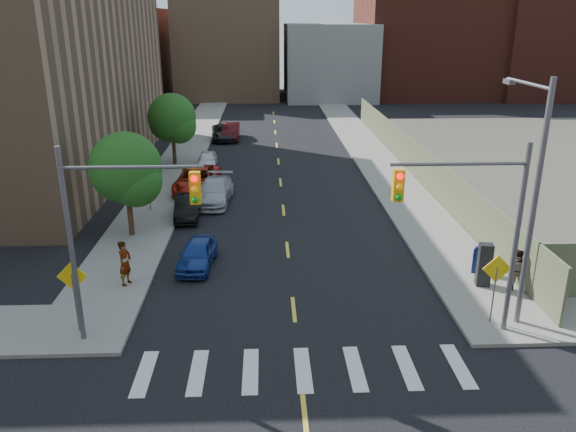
{
  "coord_description": "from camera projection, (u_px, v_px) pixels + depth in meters",
  "views": [
    {
      "loc": [
        -1.03,
        -11.44,
        10.77
      ],
      "look_at": [
        -0.0,
        13.31,
        2.0
      ],
      "focal_mm": 35.0,
      "sensor_mm": 36.0,
      "label": 1
    }
  ],
  "objects": [
    {
      "name": "bg_bldg_midwest",
      "position": [
        229.0,
        42.0,
        79.49
      ],
      "size": [
        14.0,
        16.0,
        15.0
      ],
      "primitive_type": "cube",
      "color": "#8C6B4C",
      "rests_on": "ground"
    },
    {
      "name": "parked_car_blue",
      "position": [
        197.0,
        254.0,
        25.54
      ],
      "size": [
        1.78,
        3.77,
        1.24
      ],
      "primitive_type": "imported",
      "rotation": [
        0.0,
        0.0,
        -0.09
      ],
      "color": "navy",
      "rests_on": "ground"
    },
    {
      "name": "sidewalk_nw",
      "position": [
        194.0,
        137.0,
        53.17
      ],
      "size": [
        3.5,
        73.0,
        0.15
      ],
      "primitive_type": "cube",
      "color": "gray",
      "rests_on": "ground"
    },
    {
      "name": "sidewalk_ne",
      "position": [
        357.0,
        136.0,
        53.77
      ],
      "size": [
        3.5,
        73.0,
        0.15
      ],
      "primitive_type": "cube",
      "color": "gray",
      "rests_on": "ground"
    },
    {
      "name": "mailbox",
      "position": [
        479.0,
        259.0,
        24.63
      ],
      "size": [
        0.61,
        0.54,
        1.24
      ],
      "rotation": [
        0.0,
        0.0,
        -0.37
      ],
      "color": "#0E1B54",
      "rests_on": "sidewalk_ne"
    },
    {
      "name": "pedestrian_east",
      "position": [
        516.0,
        269.0,
        23.0
      ],
      "size": [
        1.04,
        0.93,
        1.75
      ],
      "primitive_type": "imported",
      "rotation": [
        0.0,
        0.0,
        2.76
      ],
      "color": "gray",
      "rests_on": "sidewalk_ne"
    },
    {
      "name": "warn_sign_ne",
      "position": [
        496.0,
        277.0,
        20.15
      ],
      "size": [
        1.06,
        0.06,
        2.83
      ],
      "color": "#59595E",
      "rests_on": "ground"
    },
    {
      "name": "payphone",
      "position": [
        484.0,
        265.0,
        23.32
      ],
      "size": [
        0.61,
        0.53,
        1.85
      ],
      "primitive_type": "cube",
      "rotation": [
        0.0,
        0.0,
        -0.15
      ],
      "color": "black",
      "rests_on": "sidewalk_ne"
    },
    {
      "name": "parked_car_grey",
      "position": [
        225.0,
        132.0,
        52.33
      ],
      "size": [
        2.79,
        5.27,
        1.41
      ],
      "primitive_type": "imported",
      "rotation": [
        0.0,
        0.0,
        0.09
      ],
      "color": "black",
      "rests_on": "ground"
    },
    {
      "name": "warn_sign_nw",
      "position": [
        73.0,
        284.0,
        19.56
      ],
      "size": [
        1.06,
        0.06,
        2.83
      ],
      "color": "#59595E",
      "rests_on": "ground"
    },
    {
      "name": "parked_car_white",
      "position": [
        207.0,
        160.0,
        42.58
      ],
      "size": [
        1.56,
        3.62,
        1.22
      ],
      "primitive_type": "imported",
      "rotation": [
        0.0,
        0.0,
        0.03
      ],
      "color": "white",
      "rests_on": "ground"
    },
    {
      "name": "parked_car_black",
      "position": [
        187.0,
        207.0,
        31.84
      ],
      "size": [
        1.65,
        3.94,
        1.27
      ],
      "primitive_type": "imported",
      "rotation": [
        0.0,
        0.0,
        0.08
      ],
      "color": "black",
      "rests_on": "ground"
    },
    {
      "name": "parked_car_red",
      "position": [
        197.0,
        180.0,
        36.62
      ],
      "size": [
        2.85,
        5.78,
        1.58
      ],
      "primitive_type": "imported",
      "rotation": [
        0.0,
        0.0,
        -0.04
      ],
      "color": "#A42010",
      "rests_on": "ground"
    },
    {
      "name": "streetlight_ne",
      "position": [
        531.0,
        187.0,
        19.48
      ],
      "size": [
        0.25,
        3.7,
        9.0
      ],
      "color": "#59595E",
      "rests_on": "ground"
    },
    {
      "name": "warn_sign_midwest",
      "position": [
        148.0,
        179.0,
        32.28
      ],
      "size": [
        1.06,
        0.06,
        2.83
      ],
      "color": "#59595E",
      "rests_on": "ground"
    },
    {
      "name": "bg_bldg_center",
      "position": [
        328.0,
        61.0,
        78.98
      ],
      "size": [
        12.0,
        16.0,
        10.0
      ],
      "primitive_type": "cube",
      "color": "gray",
      "rests_on": "ground"
    },
    {
      "name": "fence_north",
      "position": [
        412.0,
        157.0,
        40.74
      ],
      "size": [
        0.12,
        44.0,
        2.5
      ],
      "primitive_type": "cube",
      "color": "#676F4E",
      "rests_on": "ground"
    },
    {
      "name": "parked_car_maroon",
      "position": [
        231.0,
        131.0,
        52.4
      ],
      "size": [
        1.62,
        4.52,
        1.48
      ],
      "primitive_type": "imported",
      "rotation": [
        0.0,
        0.0,
        0.01
      ],
      "color": "#3B0B10",
      "rests_on": "ground"
    },
    {
      "name": "bg_bldg_fareast",
      "position": [
        541.0,
        31.0,
        78.81
      ],
      "size": [
        14.0,
        16.0,
        18.0
      ],
      "primitive_type": "cube",
      "color": "#592319",
      "rests_on": "ground"
    },
    {
      "name": "bg_bldg_east",
      "position": [
        424.0,
        38.0,
        80.41
      ],
      "size": [
        18.0,
        18.0,
        16.0
      ],
      "primitive_type": "cube",
      "color": "#592319",
      "rests_on": "ground"
    },
    {
      "name": "tree_west_far",
      "position": [
        172.0,
        120.0,
        42.18
      ],
      "size": [
        3.66,
        3.64,
        5.52
      ],
      "color": "#332114",
      "rests_on": "ground"
    },
    {
      "name": "signal_nw",
      "position": [
        115.0,
        220.0,
        18.32
      ],
      "size": [
        4.59,
        0.3,
        7.0
      ],
      "color": "#59595E",
      "rests_on": "ground"
    },
    {
      "name": "tree_west_near",
      "position": [
        126.0,
        172.0,
        28.05
      ],
      "size": [
        3.66,
        3.64,
        5.52
      ],
      "color": "#332114",
      "rests_on": "ground"
    },
    {
      "name": "parked_car_silver",
      "position": [
        214.0,
        191.0,
        34.4
      ],
      "size": [
        2.42,
        5.11,
        1.44
      ],
      "primitive_type": "imported",
      "rotation": [
        0.0,
        0.0,
        -0.08
      ],
      "color": "#ACAEB4",
      "rests_on": "ground"
    },
    {
      "name": "pedestrian_west",
      "position": [
        125.0,
        263.0,
        23.38
      ],
      "size": [
        0.68,
        0.82,
        1.93
      ],
      "primitive_type": "imported",
      "rotation": [
        0.0,
        0.0,
        1.21
      ],
      "color": "gray",
      "rests_on": "sidewalk_nw"
    },
    {
      "name": "bg_bldg_west",
      "position": [
        112.0,
        54.0,
        77.49
      ],
      "size": [
        14.0,
        18.0,
        12.0
      ],
      "primitive_type": "cube",
      "color": "#592319",
      "rests_on": "ground"
    },
    {
      "name": "signal_ne",
      "position": [
        475.0,
        215.0,
        18.78
      ],
      "size": [
        4.59,
        0.3,
        7.0
      ],
      "color": "#59595E",
      "rests_on": "ground"
    }
  ]
}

